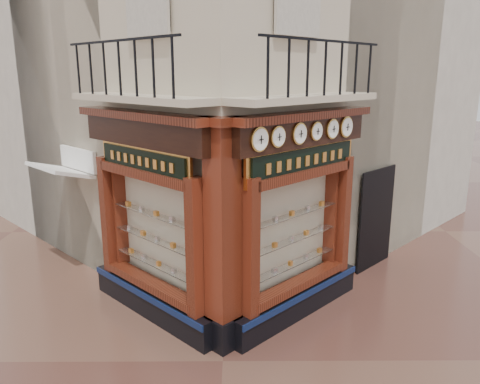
{
  "coord_description": "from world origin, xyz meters",
  "views": [
    {
      "loc": [
        0.24,
        -6.81,
        4.62
      ],
      "look_at": [
        0.3,
        2.0,
        2.39
      ],
      "focal_mm": 35.0,
      "sensor_mm": 36.0,
      "label": 1
    }
  ],
  "objects_px": {
    "clock_a": "(260,139)",
    "clock_e": "(332,129)",
    "clock_f": "(346,127)",
    "signboard_left": "(143,160)",
    "clock_b": "(278,137)",
    "signboard_right": "(304,160)",
    "corner_pilaster": "(223,240)",
    "clock_d": "(316,131)",
    "clock_c": "(299,134)",
    "awning": "(70,273)"
  },
  "relations": [
    {
      "from": "clock_a",
      "to": "clock_e",
      "type": "height_order",
      "value": "clock_a"
    },
    {
      "from": "clock_f",
      "to": "signboard_left",
      "type": "bearing_deg",
      "value": 145.98
    },
    {
      "from": "clock_f",
      "to": "clock_b",
      "type": "bearing_deg",
      "value": -180.0
    },
    {
      "from": "clock_b",
      "to": "signboard_left",
      "type": "relative_size",
      "value": 0.18
    },
    {
      "from": "clock_e",
      "to": "signboard_left",
      "type": "xyz_separation_m",
      "value": [
        -3.48,
        -0.41,
        -0.52
      ]
    },
    {
      "from": "signboard_right",
      "to": "clock_f",
      "type": "bearing_deg",
      "value": -5.45
    },
    {
      "from": "clock_f",
      "to": "signboard_right",
      "type": "height_order",
      "value": "clock_f"
    },
    {
      "from": "corner_pilaster",
      "to": "clock_d",
      "type": "xyz_separation_m",
      "value": [
        1.66,
        1.06,
        1.67
      ]
    },
    {
      "from": "clock_e",
      "to": "clock_f",
      "type": "relative_size",
      "value": 0.92
    },
    {
      "from": "clock_a",
      "to": "clock_d",
      "type": "height_order",
      "value": "clock_a"
    },
    {
      "from": "corner_pilaster",
      "to": "clock_b",
      "type": "xyz_separation_m",
      "value": [
        0.91,
        0.31,
        1.67
      ]
    },
    {
      "from": "corner_pilaster",
      "to": "clock_a",
      "type": "height_order",
      "value": "corner_pilaster"
    },
    {
      "from": "clock_b",
      "to": "signboard_right",
      "type": "relative_size",
      "value": 0.16
    },
    {
      "from": "corner_pilaster",
      "to": "clock_b",
      "type": "height_order",
      "value": "corner_pilaster"
    },
    {
      "from": "clock_c",
      "to": "clock_d",
      "type": "distance_m",
      "value": 0.49
    },
    {
      "from": "awning",
      "to": "signboard_left",
      "type": "bearing_deg",
      "value": -176.58
    },
    {
      "from": "awning",
      "to": "signboard_right",
      "type": "height_order",
      "value": "signboard_right"
    },
    {
      "from": "awning",
      "to": "clock_a",
      "type": "bearing_deg",
      "value": -170.11
    },
    {
      "from": "clock_d",
      "to": "clock_e",
      "type": "xyz_separation_m",
      "value": [
        0.36,
        0.36,
        0.0
      ]
    },
    {
      "from": "corner_pilaster",
      "to": "signboard_left",
      "type": "xyz_separation_m",
      "value": [
        -1.46,
        1.01,
        1.15
      ]
    },
    {
      "from": "corner_pilaster",
      "to": "signboard_right",
      "type": "bearing_deg",
      "value": -10.25
    },
    {
      "from": "clock_b",
      "to": "clock_e",
      "type": "relative_size",
      "value": 0.94
    },
    {
      "from": "clock_b",
      "to": "clock_d",
      "type": "distance_m",
      "value": 1.07
    },
    {
      "from": "corner_pilaster",
      "to": "clock_c",
      "type": "xyz_separation_m",
      "value": [
        1.32,
        0.71,
        1.67
      ]
    },
    {
      "from": "corner_pilaster",
      "to": "signboard_left",
      "type": "bearing_deg",
      "value": 100.25
    },
    {
      "from": "clock_d",
      "to": "clock_a",
      "type": "bearing_deg",
      "value": 180.0
    },
    {
      "from": "clock_a",
      "to": "clock_f",
      "type": "relative_size",
      "value": 0.98
    },
    {
      "from": "clock_e",
      "to": "clock_d",
      "type": "bearing_deg",
      "value": -180.0
    },
    {
      "from": "clock_a",
      "to": "clock_f",
      "type": "distance_m",
      "value": 2.49
    },
    {
      "from": "corner_pilaster",
      "to": "clock_f",
      "type": "distance_m",
      "value": 3.38
    },
    {
      "from": "clock_c",
      "to": "clock_e",
      "type": "height_order",
      "value": "clock_c"
    },
    {
      "from": "clock_e",
      "to": "signboard_left",
      "type": "bearing_deg",
      "value": 141.64
    },
    {
      "from": "clock_a",
      "to": "clock_f",
      "type": "xyz_separation_m",
      "value": [
        1.76,
        1.76,
        -0.0
      ]
    },
    {
      "from": "clock_a",
      "to": "awning",
      "type": "relative_size",
      "value": 0.25
    },
    {
      "from": "corner_pilaster",
      "to": "clock_d",
      "type": "bearing_deg",
      "value": -12.49
    },
    {
      "from": "clock_d",
      "to": "clock_f",
      "type": "relative_size",
      "value": 0.83
    },
    {
      "from": "clock_b",
      "to": "awning",
      "type": "height_order",
      "value": "clock_b"
    },
    {
      "from": "corner_pilaster",
      "to": "clock_b",
      "type": "relative_size",
      "value": 11.18
    },
    {
      "from": "clock_e",
      "to": "clock_c",
      "type": "bearing_deg",
      "value": 180.0
    },
    {
      "from": "clock_d",
      "to": "clock_f",
      "type": "xyz_separation_m",
      "value": [
        0.69,
        0.69,
        0.0
      ]
    },
    {
      "from": "awning",
      "to": "clock_b",
      "type": "bearing_deg",
      "value": -165.46
    },
    {
      "from": "signboard_left",
      "to": "clock_e",
      "type": "bearing_deg",
      "value": -128.36
    },
    {
      "from": "awning",
      "to": "signboard_left",
      "type": "height_order",
      "value": "signboard_left"
    },
    {
      "from": "clock_e",
      "to": "corner_pilaster",
      "type": "bearing_deg",
      "value": 170.05
    },
    {
      "from": "corner_pilaster",
      "to": "clock_e",
      "type": "xyz_separation_m",
      "value": [
        2.02,
        1.42,
        1.67
      ]
    },
    {
      "from": "signboard_right",
      "to": "clock_d",
      "type": "bearing_deg",
      "value": -31.97
    },
    {
      "from": "clock_a",
      "to": "awning",
      "type": "bearing_deg",
      "value": 99.89
    },
    {
      "from": "awning",
      "to": "clock_d",
      "type": "bearing_deg",
      "value": -155.18
    },
    {
      "from": "corner_pilaster",
      "to": "awning",
      "type": "relative_size",
      "value": 2.52
    },
    {
      "from": "clock_a",
      "to": "clock_c",
      "type": "height_order",
      "value": "clock_a"
    }
  ]
}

